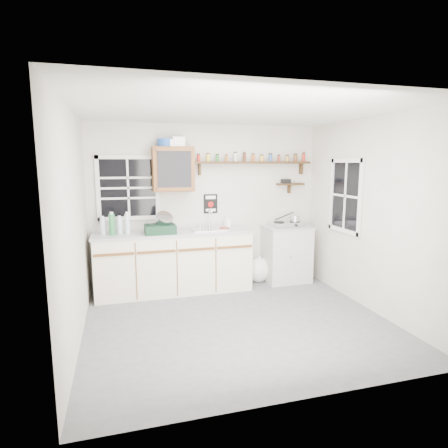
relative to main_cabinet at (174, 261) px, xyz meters
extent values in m
cube|color=#525255|center=(0.58, -1.30, -0.47)|extent=(3.60, 3.20, 0.02)
cube|color=silver|center=(0.58, -1.30, 2.05)|extent=(3.60, 3.20, 0.02)
cube|color=#AFA89D|center=(-1.23, -1.30, 0.79)|extent=(0.02, 3.20, 2.50)
cube|color=#AFA89D|center=(2.40, -1.30, 0.79)|extent=(0.02, 3.20, 2.50)
cube|color=#AFA89D|center=(0.58, 0.31, 0.79)|extent=(3.60, 0.02, 2.50)
cube|color=#AFA89D|center=(0.58, -2.91, 0.79)|extent=(3.60, 0.02, 2.50)
cube|color=beige|center=(0.00, 0.00, -0.02)|extent=(2.27, 0.60, 0.88)
cube|color=gray|center=(0.00, 0.00, 0.44)|extent=(2.31, 0.62, 0.04)
cube|color=brown|center=(-0.85, -0.31, 0.24)|extent=(0.53, 0.02, 0.03)
cube|color=brown|center=(-0.28, -0.31, 0.24)|extent=(0.53, 0.02, 0.03)
cube|color=brown|center=(0.28, -0.31, 0.24)|extent=(0.53, 0.02, 0.03)
cube|color=brown|center=(0.85, -0.31, 0.24)|extent=(0.53, 0.02, 0.03)
cube|color=#B3B3AC|center=(1.83, 0.03, -0.02)|extent=(0.70, 0.55, 0.88)
cube|color=gray|center=(1.83, 0.03, 0.43)|extent=(0.73, 0.57, 0.03)
cube|color=silver|center=(0.53, 0.00, 0.46)|extent=(0.52, 0.44, 0.03)
cylinder|color=silver|center=(0.58, 0.16, 0.60)|extent=(0.02, 0.02, 0.28)
cylinder|color=silver|center=(0.58, 0.10, 0.73)|extent=(0.02, 0.14, 0.02)
cube|color=#5B2E16|center=(0.03, 0.15, 1.36)|extent=(0.60, 0.30, 0.65)
cube|color=black|center=(0.03, -0.01, 1.36)|extent=(0.48, 0.02, 0.52)
cylinder|color=#17459B|center=(-0.07, 0.15, 1.74)|extent=(0.24, 0.24, 0.11)
cube|color=white|center=(0.12, 0.15, 1.76)|extent=(0.18, 0.15, 0.14)
cylinder|color=white|center=(0.00, 0.10, 1.74)|extent=(0.12, 0.12, 0.10)
cube|color=black|center=(1.31, 0.21, 1.46)|extent=(1.91, 0.18, 0.04)
cube|color=black|center=(0.45, 0.25, 1.36)|extent=(0.03, 0.10, 0.18)
cube|color=black|center=(2.17, 0.25, 1.36)|extent=(0.03, 0.10, 0.18)
cylinder|color=red|center=(0.43, 0.21, 1.53)|extent=(0.05, 0.05, 0.10)
cylinder|color=black|center=(0.43, 0.21, 1.58)|extent=(0.05, 0.05, 0.02)
cylinder|color=gold|center=(0.58, 0.21, 1.53)|extent=(0.05, 0.05, 0.11)
cylinder|color=black|center=(0.58, 0.21, 1.59)|extent=(0.05, 0.05, 0.02)
cylinder|color=#267226|center=(0.73, 0.21, 1.53)|extent=(0.05, 0.05, 0.10)
cylinder|color=black|center=(0.73, 0.21, 1.58)|extent=(0.05, 0.05, 0.02)
cylinder|color=#99591E|center=(0.87, 0.21, 1.52)|extent=(0.05, 0.05, 0.09)
cylinder|color=black|center=(0.87, 0.21, 1.57)|extent=(0.04, 0.04, 0.02)
cylinder|color=silver|center=(1.02, 0.21, 1.54)|extent=(0.05, 0.05, 0.13)
cylinder|color=black|center=(1.02, 0.21, 1.61)|extent=(0.05, 0.05, 0.02)
cylinder|color=#4C2614|center=(1.16, 0.21, 1.54)|extent=(0.05, 0.05, 0.12)
cylinder|color=black|center=(1.16, 0.21, 1.61)|extent=(0.04, 0.04, 0.02)
cylinder|color=#B24C19|center=(1.31, 0.21, 1.53)|extent=(0.05, 0.05, 0.11)
cylinder|color=black|center=(1.31, 0.21, 1.59)|extent=(0.04, 0.04, 0.02)
cylinder|color=gold|center=(1.46, 0.21, 1.52)|extent=(0.06, 0.06, 0.09)
cylinder|color=black|center=(1.46, 0.21, 1.58)|extent=(0.05, 0.05, 0.02)
cylinder|color=#334C8C|center=(1.60, 0.21, 1.53)|extent=(0.06, 0.06, 0.11)
cylinder|color=black|center=(1.60, 0.21, 1.60)|extent=(0.05, 0.05, 0.02)
cylinder|color=maroon|center=(1.75, 0.21, 1.52)|extent=(0.05, 0.05, 0.09)
cylinder|color=black|center=(1.75, 0.21, 1.58)|extent=(0.04, 0.04, 0.02)
cylinder|color=#BF8C3F|center=(1.89, 0.21, 1.52)|extent=(0.06, 0.06, 0.09)
cylinder|color=black|center=(1.89, 0.21, 1.57)|extent=(0.05, 0.05, 0.02)
cylinder|color=brown|center=(2.04, 0.21, 1.53)|extent=(0.06, 0.06, 0.11)
cylinder|color=black|center=(2.04, 0.21, 1.59)|extent=(0.05, 0.05, 0.02)
cylinder|color=red|center=(2.19, 0.21, 1.54)|extent=(0.05, 0.05, 0.13)
cylinder|color=black|center=(2.19, 0.21, 1.61)|extent=(0.05, 0.05, 0.02)
cube|color=black|center=(1.96, 0.22, 1.11)|extent=(0.45, 0.15, 0.03)
cube|color=black|center=(1.96, 0.26, 1.03)|extent=(0.03, 0.08, 0.14)
cube|color=black|center=(1.88, 0.22, 1.16)|extent=(0.14, 0.10, 0.07)
cube|color=black|center=(0.63, 0.29, 0.82)|extent=(0.22, 0.01, 0.30)
cube|color=white|center=(0.63, 0.28, 0.92)|extent=(0.16, 0.00, 0.05)
cylinder|color=#A50C0C|center=(0.63, 0.28, 0.81)|extent=(0.09, 0.01, 0.09)
cube|color=white|center=(0.63, 0.28, 0.72)|extent=(0.16, 0.00, 0.04)
cube|color=black|center=(-0.62, 0.29, 1.09)|extent=(0.85, 0.02, 0.90)
cube|color=silver|center=(-0.62, 0.29, 1.09)|extent=(0.93, 0.03, 0.98)
cube|color=black|center=(2.37, -0.75, 0.99)|extent=(0.02, 0.70, 1.00)
cube|color=silver|center=(2.37, -0.75, 0.99)|extent=(0.03, 0.78, 1.08)
cylinder|color=silver|center=(-0.99, 0.02, 0.57)|extent=(0.08, 0.08, 0.23)
cylinder|color=white|center=(-0.99, 0.02, 0.70)|extent=(0.04, 0.04, 0.03)
cylinder|color=#26733A|center=(-0.86, -0.05, 0.61)|extent=(0.08, 0.08, 0.30)
cylinder|color=white|center=(-0.86, -0.05, 0.77)|extent=(0.05, 0.05, 0.03)
cylinder|color=silver|center=(-0.76, 0.05, 0.57)|extent=(0.09, 0.09, 0.22)
cylinder|color=white|center=(-0.76, 0.05, 0.70)|extent=(0.05, 0.05, 0.03)
cylinder|color=silver|center=(-0.65, 0.00, 0.60)|extent=(0.07, 0.07, 0.28)
cylinder|color=white|center=(-0.65, 0.00, 0.76)|extent=(0.04, 0.04, 0.03)
cube|color=black|center=(-0.20, -0.12, 0.52)|extent=(0.44, 0.33, 0.13)
cylinder|color=silver|center=(-0.15, -0.12, 0.65)|extent=(0.32, 0.34, 0.26)
imported|color=silver|center=(0.88, 0.17, 0.55)|extent=(0.10, 0.10, 0.18)
cube|color=maroon|center=(0.76, -0.05, 0.47)|extent=(0.18, 0.17, 0.02)
cube|color=silver|center=(1.82, 0.01, 0.48)|extent=(0.58, 0.36, 0.07)
cylinder|color=black|center=(1.69, 0.01, 0.52)|extent=(0.17, 0.17, 0.01)
cylinder|color=black|center=(1.96, 0.01, 0.52)|extent=(0.17, 0.17, 0.01)
cylinder|color=silver|center=(1.96, 0.01, 0.57)|extent=(0.15, 0.15, 0.10)
cylinder|color=black|center=(1.81, 0.08, 0.60)|extent=(0.26, 0.19, 0.15)
ellipsoid|color=white|center=(1.38, 0.10, -0.27)|extent=(0.40, 0.36, 0.42)
cone|color=white|center=(1.40, 0.10, -0.08)|extent=(0.12, 0.12, 0.12)
camera|label=1|loc=(-0.74, -5.42, 1.46)|focal=30.00mm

